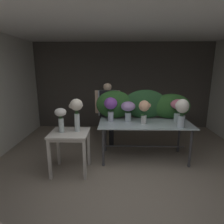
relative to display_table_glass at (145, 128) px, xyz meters
The scene contains 15 objects.
ground_plane 0.90m from the display_table_glass, 134.67° to the left, with size 8.43×8.43×0.00m, color gray.
wall_back 2.44m from the display_table_glass, 99.78° to the left, with size 5.72×0.12×2.72m, color #4C4742.
wall_left 3.35m from the display_table_glass, behind, with size 0.12×3.95×2.72m, color silver.
ceiling_slab 2.15m from the display_table_glass, 134.67° to the left, with size 5.84×3.95×0.12m, color silver.
display_table_glass is the anchor object (origin of this frame).
side_table_white 1.58m from the display_table_glass, 158.58° to the right, with size 0.70×0.61×0.80m.
florist 1.10m from the display_table_glass, 140.69° to the left, with size 0.61×0.24×1.61m.
foliage_backdrop 0.55m from the display_table_glass, 90.53° to the left, with size 2.12×0.31×0.65m.
vase_peach_peonies 0.45m from the display_table_glass, 112.40° to the right, with size 0.25×0.22×0.49m.
vase_ivory_hydrangea 0.86m from the display_table_glass, 26.37° to the right, with size 0.25×0.25×0.56m.
vase_lilac_freesia 0.55m from the display_table_glass, 164.71° to the left, with size 0.31×0.31×0.43m.
vase_rosy_dahlias 0.84m from the display_table_glass, 10.33° to the left, with size 0.31×0.30×0.48m.
vase_violet_tulips 0.86m from the display_table_glass, behind, with size 0.28×0.28×0.52m.
vase_white_roses_tall 1.76m from the display_table_glass, 160.30° to the right, with size 0.22×0.21×0.45m.
vase_cream_lisianthus_tall 1.52m from the display_table_glass, 158.86° to the right, with size 0.26×0.23×0.61m.
Camera 1 is at (-0.21, -2.37, 1.98)m, focal length 30.57 mm.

